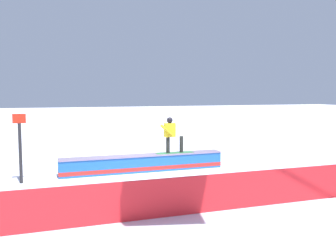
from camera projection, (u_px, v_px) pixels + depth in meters
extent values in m
plane|color=white|center=(144.00, 171.00, 13.56)|extent=(120.00, 120.00, 0.00)
cube|color=blue|center=(144.00, 164.00, 13.53)|extent=(6.04, 0.56, 0.59)
cube|color=red|center=(144.00, 168.00, 13.54)|extent=(6.05, 0.57, 0.14)
cube|color=#9482A4|center=(144.00, 155.00, 13.50)|extent=(6.04, 0.62, 0.04)
cube|color=#37894B|center=(175.00, 153.00, 13.89)|extent=(1.43, 0.31, 0.01)
cylinder|color=#242723|center=(168.00, 145.00, 13.78)|extent=(0.14, 0.14, 0.61)
cylinder|color=#242723|center=(181.00, 144.00, 13.95)|extent=(0.14, 0.14, 0.61)
cube|color=yellow|center=(170.00, 130.00, 13.75)|extent=(0.40, 0.24, 0.51)
sphere|color=black|center=(170.00, 120.00, 13.72)|extent=(0.22, 0.22, 0.22)
cylinder|color=yellow|center=(166.00, 130.00, 13.54)|extent=(0.48, 0.10, 0.42)
cylinder|color=yellow|center=(171.00, 129.00, 13.94)|extent=(0.19, 0.09, 0.56)
cube|color=red|center=(197.00, 195.00, 8.84)|extent=(13.30, 0.15, 0.92)
cylinder|color=#262628|center=(20.00, 153.00, 11.73)|extent=(0.10, 0.10, 1.93)
cube|color=red|center=(19.00, 119.00, 11.63)|extent=(0.40, 0.04, 0.30)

